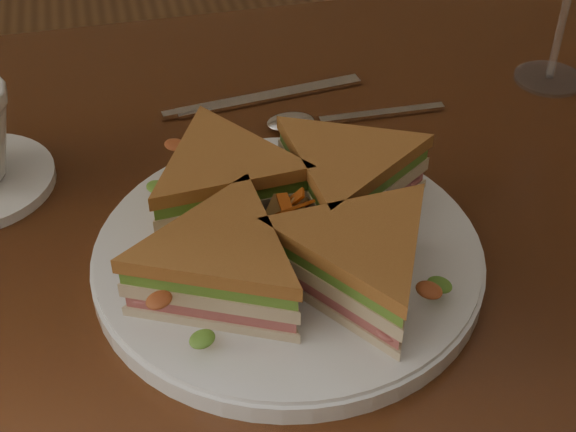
# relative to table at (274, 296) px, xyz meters

# --- Properties ---
(table) EXTENTS (1.20, 0.80, 0.75)m
(table) POSITION_rel_table_xyz_m (0.00, 0.00, 0.00)
(table) COLOR #32170B
(table) RESTS_ON ground
(plate) EXTENTS (0.31, 0.31, 0.02)m
(plate) POSITION_rel_table_xyz_m (-0.00, -0.06, 0.11)
(plate) COLOR silver
(plate) RESTS_ON table
(sandwich_wedges) EXTENTS (0.32, 0.32, 0.06)m
(sandwich_wedges) POSITION_rel_table_xyz_m (-0.00, -0.06, 0.14)
(sandwich_wedges) COLOR beige
(sandwich_wedges) RESTS_ON plate
(crisps_mound) EXTENTS (0.09, 0.09, 0.05)m
(crisps_mound) POSITION_rel_table_xyz_m (-0.00, -0.06, 0.14)
(crisps_mound) COLOR #D15D1A
(crisps_mound) RESTS_ON plate
(spoon) EXTENTS (0.18, 0.03, 0.01)m
(spoon) POSITION_rel_table_xyz_m (0.07, 0.13, 0.10)
(spoon) COLOR silver
(spoon) RESTS_ON table
(knife) EXTENTS (0.22, 0.04, 0.00)m
(knife) POSITION_rel_table_xyz_m (0.03, 0.19, 0.10)
(knife) COLOR silver
(knife) RESTS_ON table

